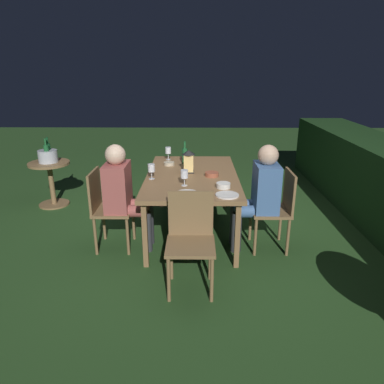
{
  "coord_description": "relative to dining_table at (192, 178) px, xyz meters",
  "views": [
    {
      "loc": [
        3.9,
        0.04,
        1.87
      ],
      "look_at": [
        0.0,
        0.0,
        0.51
      ],
      "focal_mm": 33.04,
      "sensor_mm": 36.0,
      "label": 1
    }
  ],
  "objects": [
    {
      "name": "ground_plane",
      "position": [
        0.0,
        0.0,
        -0.67
      ],
      "size": [
        16.0,
        16.0,
        0.0
      ],
      "primitive_type": "plane",
      "color": "#26471E"
    },
    {
      "name": "dining_table",
      "position": [
        0.0,
        0.0,
        0.0
      ],
      "size": [
        1.76,
        1.04,
        0.72
      ],
      "color": "olive",
      "rests_on": "ground"
    },
    {
      "name": "chair_side_right_b",
      "position": [
        0.4,
        0.91,
        -0.19
      ],
      "size": [
        0.42,
        0.4,
        0.87
      ],
      "color": "brown",
      "rests_on": "ground"
    },
    {
      "name": "person_in_blue",
      "position": [
        0.4,
        0.71,
        -0.04
      ],
      "size": [
        0.38,
        0.47,
        1.15
      ],
      "color": "#426699",
      "rests_on": "ground"
    },
    {
      "name": "chair_head_far",
      "position": [
        1.13,
        0.0,
        -0.19
      ],
      "size": [
        0.4,
        0.42,
        0.87
      ],
      "color": "brown",
      "rests_on": "ground"
    },
    {
      "name": "chair_side_left_b",
      "position": [
        0.4,
        -0.91,
        -0.19
      ],
      "size": [
        0.42,
        0.4,
        0.87
      ],
      "color": "brown",
      "rests_on": "ground"
    },
    {
      "name": "person_in_rust",
      "position": [
        0.4,
        -0.71,
        -0.04
      ],
      "size": [
        0.38,
        0.47,
        1.15
      ],
      "color": "#9E4C47",
      "rests_on": "ground"
    },
    {
      "name": "lantern_centerpiece",
      "position": [
        -0.08,
        -0.04,
        0.2
      ],
      "size": [
        0.15,
        0.15,
        0.27
      ],
      "color": "black",
      "rests_on": "dining_table"
    },
    {
      "name": "green_bottle_on_table",
      "position": [
        -0.46,
        -0.1,
        0.16
      ],
      "size": [
        0.07,
        0.07,
        0.29
      ],
      "color": "#1E5B2D",
      "rests_on": "dining_table"
    },
    {
      "name": "wine_glass_a",
      "position": [
        0.19,
        -0.44,
        0.17
      ],
      "size": [
        0.08,
        0.08,
        0.17
      ],
      "color": "silver",
      "rests_on": "dining_table"
    },
    {
      "name": "wine_glass_b",
      "position": [
        0.42,
        -0.07,
        0.17
      ],
      "size": [
        0.08,
        0.08,
        0.17
      ],
      "color": "silver",
      "rests_on": "dining_table"
    },
    {
      "name": "wine_glass_c",
      "position": [
        -0.69,
        -0.32,
        0.17
      ],
      "size": [
        0.08,
        0.08,
        0.17
      ],
      "color": "silver",
      "rests_on": "dining_table"
    },
    {
      "name": "plate_a",
      "position": [
        0.73,
        0.34,
        0.06
      ],
      "size": [
        0.23,
        0.23,
        0.01
      ],
      "primitive_type": "cylinder",
      "color": "white",
      "rests_on": "dining_table"
    },
    {
      "name": "plate_b",
      "position": [
        0.7,
        -0.04,
        0.06
      ],
      "size": [
        0.24,
        0.24,
        0.01
      ],
      "primitive_type": "cylinder",
      "color": "white",
      "rests_on": "dining_table"
    },
    {
      "name": "bowl_olives",
      "position": [
        -0.4,
        -0.29,
        0.07
      ],
      "size": [
        0.13,
        0.13,
        0.04
      ],
      "color": "#BCAD8E",
      "rests_on": "dining_table"
    },
    {
      "name": "bowl_bread",
      "position": [
        0.07,
        0.23,
        0.08
      ],
      "size": [
        0.15,
        0.15,
        0.05
      ],
      "color": "#9E5138",
      "rests_on": "dining_table"
    },
    {
      "name": "bowl_salad",
      "position": [
        0.49,
        0.33,
        0.08
      ],
      "size": [
        0.14,
        0.14,
        0.05
      ],
      "color": "silver",
      "rests_on": "dining_table"
    },
    {
      "name": "side_table",
      "position": [
        -0.86,
        -2.01,
        -0.25
      ],
      "size": [
        0.56,
        0.56,
        0.64
      ],
      "color": "brown",
      "rests_on": "ground"
    },
    {
      "name": "ice_bucket",
      "position": [
        -0.86,
        -2.01,
        0.07
      ],
      "size": [
        0.26,
        0.26,
        0.34
      ],
      "color": "#B2B7BF",
      "rests_on": "side_table"
    }
  ]
}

